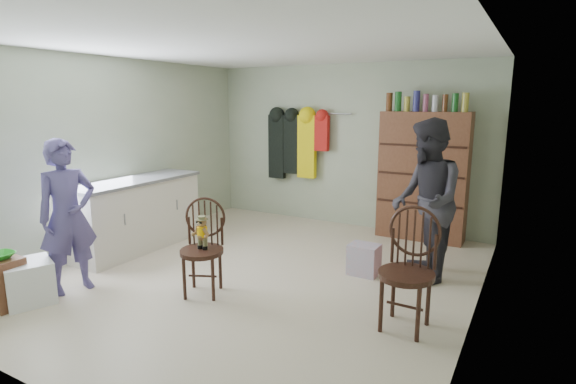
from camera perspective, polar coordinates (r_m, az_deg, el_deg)
The scene contains 13 objects.
ground_plane at distance 5.21m, azimuth -3.53°, elevation -10.41°, with size 5.00×5.00×0.00m, color beige.
room_walls at distance 5.30m, azimuth -0.61°, elevation 7.56°, with size 5.00×5.00×5.00m.
counter at distance 6.29m, azimuth -18.72°, elevation -2.64°, with size 0.64×1.86×0.94m.
stool at distance 5.13m, azimuth -32.38°, elevation -9.71°, with size 0.34×0.29×0.48m, color brown.
bowl at distance 5.05m, azimuth -32.71°, elevation -6.83°, with size 0.24×0.24×0.06m, color green.
plastic_tub at distance 5.13m, azimuth -30.06°, elevation -9.86°, with size 0.44×0.41×0.41m, color white.
chair_front at distance 4.65m, azimuth -10.75°, elevation -6.13°, with size 0.57×0.57×0.98m.
chair_far at distance 4.03m, azimuth 15.11°, elevation -8.83°, with size 0.49×0.49×1.06m.
striped_bag at distance 5.22m, azimuth 9.62°, elevation -8.44°, with size 0.33×0.26×0.35m, color #E5727C.
person_left at distance 5.08m, azimuth -26.18°, elevation -2.79°, with size 0.58×0.38×1.58m, color #524884.
person_right at distance 5.04m, azimuth 17.10°, elevation -1.10°, with size 0.86×0.67×1.77m, color #2D2B33.
dresser at distance 6.58m, azimuth 16.76°, elevation 2.05°, with size 1.20×0.39×2.08m.
coat_rack at distance 7.34m, azimuth 0.98°, elevation 6.07°, with size 1.42×0.12×1.09m.
Camera 1 is at (2.63, -4.06, 1.94)m, focal length 28.00 mm.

